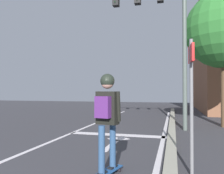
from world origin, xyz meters
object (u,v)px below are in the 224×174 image
Objects in this scene: skateboard at (107,172)px; roadside_tree at (224,30)px; skater at (107,109)px; traffic_signal_mast at (158,19)px; street_sign_post at (191,87)px.

roadside_tree is at bearing 63.81° from skateboard.
traffic_signal_mast is (0.56, 5.13, 3.09)m from skater.
skateboard is 0.35× the size of street_sign_post.
roadside_tree is (3.10, 6.30, 3.84)m from skateboard.
skateboard is 0.14× the size of traffic_signal_mast.
skater is 6.02m from traffic_signal_mast.
street_sign_post is 6.63m from roadside_tree.
skateboard is at bearing 75.90° from skater.
skateboard is at bearing -116.19° from roadside_tree.
roadside_tree reaches higher than skater.
street_sign_post is (1.40, 0.37, 0.39)m from skater.
traffic_signal_mast is 5.54m from street_sign_post.
skater is 0.30× the size of roadside_tree.
skateboard is 8.01m from roadside_tree.
street_sign_post is at bearing -105.97° from roadside_tree.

